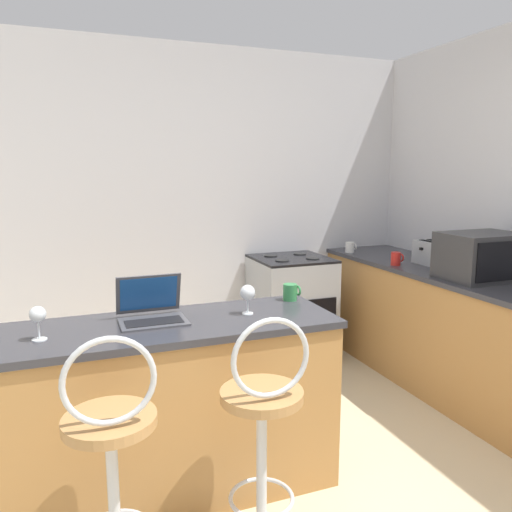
% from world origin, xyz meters
% --- Properties ---
extents(wall_back, '(12.00, 0.06, 2.60)m').
position_xyz_m(wall_back, '(0.00, 2.70, 1.30)').
color(wall_back, silver).
rests_on(wall_back, ground_plane).
extents(breakfast_bar, '(1.69, 0.57, 0.88)m').
position_xyz_m(breakfast_bar, '(-0.57, 0.91, 0.44)').
color(breakfast_bar, '#B27C42').
rests_on(breakfast_bar, ground_plane).
extents(counter_right, '(0.68, 3.20, 0.88)m').
position_xyz_m(counter_right, '(1.62, 1.08, 0.44)').
color(counter_right, '#B27C42').
rests_on(counter_right, ground_plane).
extents(bar_stool_near, '(0.40, 0.40, 1.06)m').
position_xyz_m(bar_stool_near, '(-0.87, 0.36, 0.50)').
color(bar_stool_near, silver).
rests_on(bar_stool_near, ground_plane).
extents(bar_stool_far, '(0.40, 0.40, 1.06)m').
position_xyz_m(bar_stool_far, '(-0.27, 0.36, 0.50)').
color(bar_stool_far, silver).
rests_on(bar_stool_far, ground_plane).
extents(laptop, '(0.32, 0.27, 0.22)m').
position_xyz_m(laptop, '(-0.61, 0.99, 0.94)').
color(laptop, '#47474C').
rests_on(laptop, breakfast_bar).
extents(microwave, '(0.52, 0.38, 0.31)m').
position_xyz_m(microwave, '(1.59, 1.13, 1.04)').
color(microwave, '#2D2D30').
rests_on(microwave, counter_right).
extents(toaster, '(0.20, 0.24, 0.18)m').
position_xyz_m(toaster, '(1.66, 1.69, 0.97)').
color(toaster, '#9EA3A8').
rests_on(toaster, counter_right).
extents(stove_range, '(0.61, 0.61, 0.89)m').
position_xyz_m(stove_range, '(0.78, 2.34, 0.44)').
color(stove_range, '#9EA3A8').
rests_on(stove_range, ground_plane).
extents(mug_white, '(0.09, 0.08, 0.09)m').
position_xyz_m(mug_white, '(1.37, 2.40, 0.93)').
color(mug_white, white).
rests_on(mug_white, counter_right).
extents(wine_glass_short, '(0.08, 0.08, 0.15)m').
position_xyz_m(wine_glass_short, '(-0.14, 0.92, 0.99)').
color(wine_glass_short, silver).
rests_on(wine_glass_short, breakfast_bar).
extents(mug_green, '(0.10, 0.08, 0.09)m').
position_xyz_m(mug_green, '(0.18, 1.09, 0.93)').
color(mug_green, '#338447').
rests_on(mug_green, breakfast_bar).
extents(wine_glass_tall, '(0.07, 0.07, 0.15)m').
position_xyz_m(wine_glass_tall, '(-1.11, 0.86, 0.99)').
color(wine_glass_tall, silver).
rests_on(wine_glass_tall, breakfast_bar).
extents(mug_red, '(0.09, 0.07, 0.10)m').
position_xyz_m(mug_red, '(1.38, 1.75, 0.93)').
color(mug_red, red).
rests_on(mug_red, counter_right).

